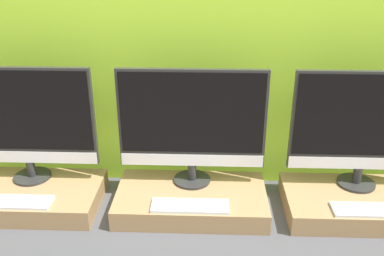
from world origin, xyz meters
TOP-DOWN VIEW (x-y plane):
  - wall_back at (0.00, 0.68)m, footprint 8.00×0.04m
  - workbench at (0.00, 0.31)m, footprint 2.34×0.61m
  - wooden_riser_left at (-0.75, 0.36)m, footprint 0.67×0.37m
  - monitor_left at (-0.75, 0.44)m, footprint 0.65×0.17m
  - keyboard_left at (-0.75, 0.23)m, footprint 0.32×0.10m
  - wooden_riser_center at (0.00, 0.36)m, footprint 0.67×0.37m
  - monitor_center at (0.00, 0.44)m, footprint 0.65×0.17m
  - keyboard_center at (0.00, 0.23)m, footprint 0.32×0.10m
  - wooden_riser_right at (0.75, 0.36)m, footprint 0.67×0.37m
  - monitor_right at (0.75, 0.44)m, footprint 0.65×0.17m
  - keyboard_right at (0.75, 0.23)m, footprint 0.32×0.10m

SIDE VIEW (x-z plane):
  - workbench at x=0.00m, z-range 0.29..1.00m
  - wooden_riser_left at x=-0.75m, z-range 0.71..0.80m
  - wooden_riser_center at x=0.00m, z-range 0.71..0.80m
  - wooden_riser_right at x=0.75m, z-range 0.71..0.80m
  - keyboard_left at x=-0.75m, z-range 0.80..0.82m
  - keyboard_center at x=0.00m, z-range 0.80..0.82m
  - keyboard_right at x=0.75m, z-range 0.80..0.82m
  - monitor_left at x=-0.75m, z-range 0.83..1.36m
  - monitor_center at x=0.00m, z-range 0.83..1.36m
  - monitor_right at x=0.75m, z-range 0.83..1.36m
  - wall_back at x=0.00m, z-range 0.00..2.60m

